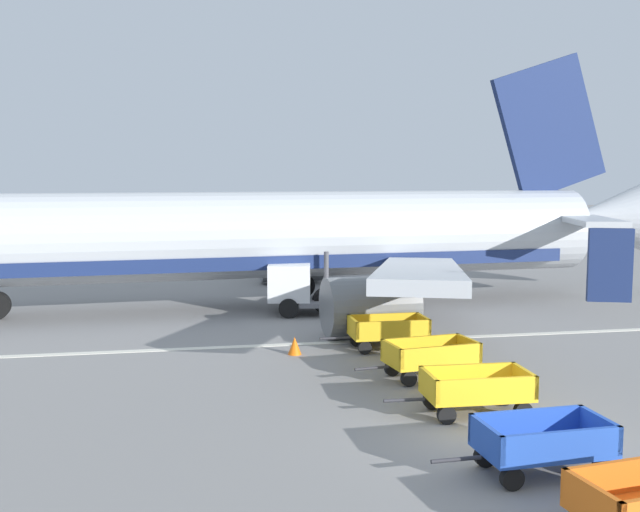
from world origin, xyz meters
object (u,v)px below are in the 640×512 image
(baggage_cart_third_in_row, at_px, (476,390))
(baggage_cart_fourth_in_row, at_px, (430,357))
(baggage_cart_second_in_row, at_px, (543,443))
(service_truck_beside_carts, at_px, (301,288))
(traffic_cone_near_plane, at_px, (295,346))
(airplane, at_px, (281,237))
(baggage_cart_far_end, at_px, (388,331))

(baggage_cart_third_in_row, relative_size, baggage_cart_fourth_in_row, 0.99)
(baggage_cart_second_in_row, relative_size, service_truck_beside_carts, 0.77)
(baggage_cart_second_in_row, relative_size, traffic_cone_near_plane, 6.25)
(airplane, distance_m, service_truck_beside_carts, 2.75)
(baggage_cart_fourth_in_row, xyz_separation_m, traffic_cone_near_plane, (-3.35, 3.47, -0.32))
(baggage_cart_third_in_row, distance_m, service_truck_beside_carts, 13.67)
(traffic_cone_near_plane, bearing_deg, baggage_cart_second_in_row, -72.49)
(baggage_cart_fourth_in_row, relative_size, baggage_cart_far_end, 1.02)
(traffic_cone_near_plane, bearing_deg, baggage_cart_far_end, 2.76)
(airplane, relative_size, traffic_cone_near_plane, 65.72)
(baggage_cart_far_end, height_order, traffic_cone_near_plane, baggage_cart_far_end)
(baggage_cart_far_end, bearing_deg, airplane, 105.89)
(airplane, relative_size, baggage_cart_far_end, 10.59)
(baggage_cart_fourth_in_row, bearing_deg, baggage_cart_third_in_row, -89.41)
(baggage_cart_far_end, bearing_deg, traffic_cone_near_plane, -177.24)
(baggage_cart_second_in_row, xyz_separation_m, baggage_cart_fourth_in_row, (0.10, 6.85, 0.00))
(baggage_cart_fourth_in_row, xyz_separation_m, baggage_cart_far_end, (-0.22, 3.62, 0.00))
(baggage_cart_fourth_in_row, bearing_deg, baggage_cart_second_in_row, -90.81)
(airplane, distance_m, baggage_cart_third_in_row, 15.77)
(baggage_cart_far_end, relative_size, service_truck_beside_carts, 0.77)
(baggage_cart_second_in_row, distance_m, traffic_cone_near_plane, 10.82)
(baggage_cart_far_end, distance_m, traffic_cone_near_plane, 3.16)
(airplane, xyz_separation_m, service_truck_beside_carts, (0.60, -1.84, -1.95))
(baggage_cart_second_in_row, distance_m, service_truck_beside_carts, 17.22)
(airplane, height_order, baggage_cart_fourth_in_row, airplane)
(baggage_cart_fourth_in_row, relative_size, service_truck_beside_carts, 0.78)
(airplane, bearing_deg, baggage_cart_third_in_row, -80.16)
(baggage_cart_third_in_row, height_order, service_truck_beside_carts, service_truck_beside_carts)
(baggage_cart_third_in_row, xyz_separation_m, baggage_cart_fourth_in_row, (-0.03, 3.25, 0.00))
(baggage_cart_fourth_in_row, distance_m, baggage_cart_far_end, 3.62)
(airplane, relative_size, baggage_cart_third_in_row, 10.55)
(baggage_cart_third_in_row, xyz_separation_m, service_truck_beside_carts, (-2.06, 13.51, 0.50))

